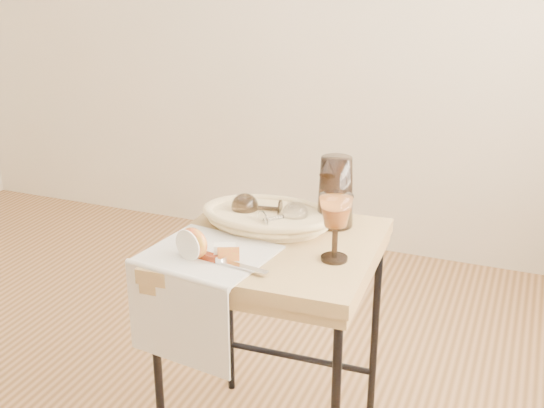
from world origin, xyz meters
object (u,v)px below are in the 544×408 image
at_px(side_table, 274,352).
at_px(bread_basket, 268,219).
at_px(apple_half, 194,243).
at_px(wine_goblet, 335,228).
at_px(table_knife, 224,260).
at_px(tea_towel, 208,254).
at_px(pitcher, 336,192).
at_px(goblet_lying_a, 260,208).
at_px(goblet_lying_b, 282,217).

relative_size(side_table, bread_basket, 2.06).
bearing_deg(side_table, apple_half, -130.78).
relative_size(wine_goblet, table_knife, 0.77).
bearing_deg(tea_towel, wine_goblet, 24.63).
bearing_deg(table_knife, apple_half, -174.63).
height_order(bread_basket, pitcher, pitcher).
bearing_deg(goblet_lying_a, side_table, 120.13).
bearing_deg(bread_basket, goblet_lying_a, 150.33).
bearing_deg(goblet_lying_b, bread_basket, 108.73).
xyz_separation_m(pitcher, apple_half, (-0.27, -0.36, -0.06)).
relative_size(goblet_lying_a, goblet_lying_b, 1.08).
distance_m(tea_towel, apple_half, 0.06).
height_order(side_table, tea_towel, tea_towel).
distance_m(side_table, bread_basket, 0.40).
bearing_deg(bread_basket, apple_half, -113.38).
xyz_separation_m(wine_goblet, apple_half, (-0.34, -0.13, -0.04)).
xyz_separation_m(goblet_lying_a, pitcher, (0.21, 0.08, 0.05)).
height_order(bread_basket, table_knife, bread_basket).
bearing_deg(goblet_lying_b, pitcher, -7.03).
bearing_deg(wine_goblet, goblet_lying_b, 148.87).
relative_size(goblet_lying_b, apple_half, 1.34).
distance_m(tea_towel, table_knife, 0.08).
bearing_deg(side_table, bread_basket, 122.75).
xyz_separation_m(goblet_lying_b, table_knife, (-0.06, -0.25, -0.03)).
xyz_separation_m(bread_basket, goblet_lying_a, (-0.03, 0.02, 0.03)).
bearing_deg(table_knife, bread_basket, 96.79).
xyz_separation_m(wine_goblet, table_knife, (-0.25, -0.14, -0.08)).
height_order(tea_towel, table_knife, table_knife).
relative_size(goblet_lying_a, pitcher, 0.53).
bearing_deg(apple_half, goblet_lying_b, 75.83).
bearing_deg(table_knife, wine_goblet, 37.49).
bearing_deg(goblet_lying_b, tea_towel, -170.69).
distance_m(side_table, pitcher, 0.51).
bearing_deg(table_knife, pitcher, 72.20).
bearing_deg(pitcher, side_table, -137.62).
distance_m(bread_basket, goblet_lying_a, 0.04).
height_order(goblet_lying_a, wine_goblet, wine_goblet).
bearing_deg(table_knife, goblet_lying_b, 85.29).
relative_size(side_table, pitcher, 2.89).
distance_m(pitcher, apple_half, 0.46).
bearing_deg(goblet_lying_a, wine_goblet, 140.93).
relative_size(pitcher, apple_half, 2.74).
distance_m(bread_basket, apple_half, 0.29).
height_order(goblet_lying_b, pitcher, pitcher).
bearing_deg(tea_towel, pitcher, 60.14).
height_order(bread_basket, goblet_lying_a, goblet_lying_a).
relative_size(side_table, wine_goblet, 3.91).
relative_size(tea_towel, table_knife, 1.33).
bearing_deg(wine_goblet, pitcher, 106.70).
bearing_deg(bread_basket, wine_goblet, -32.40).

